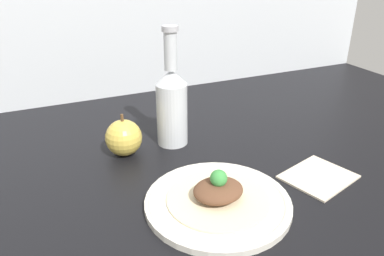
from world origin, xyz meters
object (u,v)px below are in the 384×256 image
at_px(plated_food, 218,192).
at_px(apple, 124,138).
at_px(cider_bottle, 172,103).
at_px(plate, 218,202).

height_order(plated_food, apple, apple).
bearing_deg(cider_bottle, plate, -93.49).
distance_m(plate, plated_food, 0.02).
height_order(cider_bottle, apple, cider_bottle).
bearing_deg(plated_food, cider_bottle, 86.51).
bearing_deg(plate, cider_bottle, 86.51).
distance_m(plate, cider_bottle, 0.29).
bearing_deg(cider_bottle, apple, -175.91).
bearing_deg(apple, plated_food, -67.95).
xyz_separation_m(plate, apple, (-0.11, 0.27, 0.03)).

